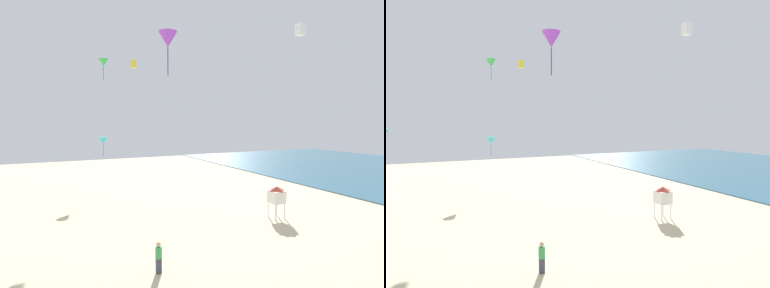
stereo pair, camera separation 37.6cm
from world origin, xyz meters
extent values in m
cube|color=#383D4C|center=(-3.19, 10.61, 0.40)|extent=(0.28, 0.18, 0.80)
cylinder|color=#389951|center=(-3.19, 10.61, 1.10)|extent=(0.34, 0.34, 0.60)
sphere|color=tan|center=(-3.19, 10.61, 1.52)|extent=(0.24, 0.24, 0.24)
cylinder|color=white|center=(8.02, 14.79, 0.60)|extent=(0.10, 0.10, 1.20)
cylinder|color=white|center=(8.92, 14.79, 0.60)|extent=(0.10, 0.10, 1.20)
cylinder|color=white|center=(8.02, 15.69, 0.60)|extent=(0.10, 0.10, 1.20)
cylinder|color=white|center=(8.92, 15.69, 0.60)|extent=(0.10, 0.10, 1.20)
cube|color=white|center=(8.47, 15.24, 1.70)|extent=(1.10, 1.10, 1.00)
pyramid|color=#D14C3D|center=(8.47, 15.24, 2.38)|extent=(1.10, 1.10, 0.35)
cone|color=#2DB7CC|center=(-2.58, 30.87, 5.66)|extent=(0.94, 0.94, 0.77)
cylinder|color=teal|center=(-2.58, 30.87, 4.59)|extent=(0.05, 0.05, 1.37)
cube|color=yellow|center=(1.40, 32.73, 14.64)|extent=(0.57, 0.57, 0.90)
cube|color=white|center=(10.58, 15.29, 15.20)|extent=(0.59, 0.59, 0.93)
cone|color=green|center=(-2.19, 32.14, 14.40)|extent=(1.08, 1.08, 0.88)
cylinder|color=#277C35|center=(-2.19, 32.14, 13.18)|extent=(0.06, 0.06, 1.56)
cone|color=purple|center=(-2.33, 11.39, 12.04)|extent=(0.99, 0.99, 0.81)
cylinder|color=#63278B|center=(-2.33, 11.39, 10.92)|extent=(0.05, 0.05, 1.44)
camera|label=1|loc=(-8.14, -3.81, 7.79)|focal=28.60mm
camera|label=2|loc=(-7.79, -3.97, 7.79)|focal=28.60mm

